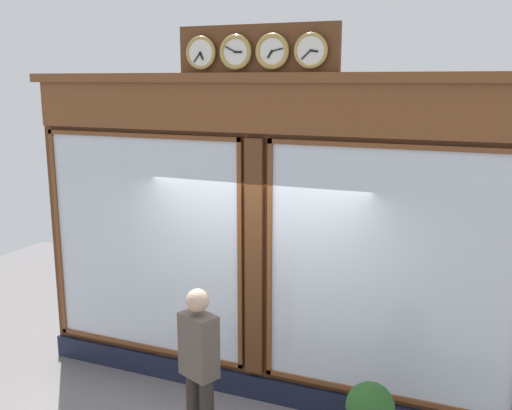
# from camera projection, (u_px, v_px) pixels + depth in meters

# --- Properties ---
(shop_facade) EXTENTS (5.74, 0.42, 4.13)m
(shop_facade) POSITION_uv_depth(u_px,v_px,m) (260.00, 240.00, 6.41)
(shop_facade) COLOR #5B3319
(shop_facade) RESTS_ON ground_plane
(pedestrian) EXTENTS (0.42, 0.34, 1.69)m
(pedestrian) POSITION_uv_depth(u_px,v_px,m) (199.00, 365.00, 5.51)
(pedestrian) COLOR #312A24
(pedestrian) RESTS_ON ground_plane
(planter_shrub) EXTENTS (0.42, 0.42, 0.42)m
(planter_shrub) POSITION_uv_depth(u_px,v_px,m) (370.00, 407.00, 5.01)
(planter_shrub) COLOR #285623
(planter_shrub) RESTS_ON planter_box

